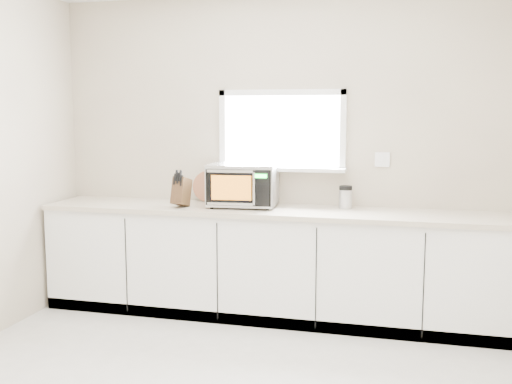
% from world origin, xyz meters
% --- Properties ---
extents(back_wall, '(4.00, 0.17, 2.70)m').
position_xyz_m(back_wall, '(0.00, 2.00, 1.36)').
color(back_wall, beige).
rests_on(back_wall, ground).
extents(cabinets, '(3.92, 0.60, 0.88)m').
position_xyz_m(cabinets, '(0.00, 1.70, 0.44)').
color(cabinets, white).
rests_on(cabinets, ground).
extents(countertop, '(3.92, 0.64, 0.04)m').
position_xyz_m(countertop, '(0.00, 1.69, 0.90)').
color(countertop, beige).
rests_on(countertop, cabinets).
extents(microwave, '(0.59, 0.48, 0.36)m').
position_xyz_m(microwave, '(-0.28, 1.75, 1.11)').
color(microwave, black).
rests_on(microwave, countertop).
extents(knife_block, '(0.13, 0.23, 0.32)m').
position_xyz_m(knife_block, '(-0.77, 1.59, 1.06)').
color(knife_block, '#4D341B').
rests_on(knife_block, countertop).
extents(cutting_board, '(0.27, 0.07, 0.27)m').
position_xyz_m(cutting_board, '(-0.66, 1.94, 1.06)').
color(cutting_board, '#A4663F').
rests_on(cutting_board, countertop).
extents(coffee_grinder, '(0.13, 0.13, 0.19)m').
position_xyz_m(coffee_grinder, '(0.57, 1.85, 1.01)').
color(coffee_grinder, '#B7BABF').
rests_on(coffee_grinder, countertop).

